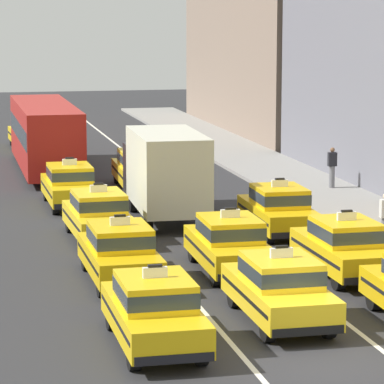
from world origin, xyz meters
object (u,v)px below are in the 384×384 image
taxi_left_third (98,215)px  bus_left_fifth (45,133)px  taxi_center_nearest (280,288)px  taxi_right_third (279,209)px  taxi_right_second (345,246)px  taxi_left_nearest (154,310)px  taxi_left_second (120,252)px  taxi_left_sixth (28,132)px  pedestrian_near_crosswalk (332,167)px  taxi_left_fourth (70,185)px  box_truck_center_third (164,171)px  taxi_center_fourth (139,168)px  taxi_center_second (229,243)px

taxi_left_third → bus_left_fifth: 16.05m
taxi_center_nearest → taxi_right_third: same height
taxi_left_third → taxi_right_second: size_ratio=1.01×
taxi_left_nearest → taxi_left_second: bearing=88.3°
taxi_left_sixth → pedestrian_near_crosswalk: bearing=-56.6°
taxi_left_fourth → box_truck_center_third: 4.52m
taxi_left_fourth → taxi_center_fourth: same height
bus_left_fifth → taxi_center_second: bus_left_fifth is taller
taxi_center_nearest → box_truck_center_third: (-0.11, 13.85, 0.90)m
taxi_center_nearest → taxi_right_third: size_ratio=0.99×
taxi_left_second → taxi_left_third: (0.19, 5.69, 0.00)m
taxi_center_fourth → taxi_right_third: 10.97m
taxi_right_second → taxi_center_nearest: bearing=-128.1°
taxi_center_second → taxi_right_third: 5.84m
taxi_center_nearest → bus_left_fifth: bearing=97.0°
taxi_right_second → pedestrian_near_crosswalk: bearing=71.4°
taxi_center_second → box_truck_center_third: box_truck_center_third is taller
bus_left_fifth → taxi_center_fourth: size_ratio=2.43×
taxi_left_sixth → taxi_center_second: 30.49m
taxi_left_fourth → taxi_right_third: size_ratio=0.99×
taxi_left_nearest → taxi_center_nearest: bearing=20.7°
taxi_center_fourth → taxi_right_third: (2.98, -10.56, 0.00)m
taxi_center_nearest → taxi_right_third: bearing=72.9°
taxi_left_third → taxi_right_second: (6.24, -6.41, 0.00)m
box_truck_center_third → taxi_center_fourth: size_ratio=1.52×
taxi_center_fourth → taxi_right_second: size_ratio=1.01×
taxi_left_nearest → taxi_center_fourth: 22.34m
taxi_left_third → taxi_left_fourth: 6.48m
bus_left_fifth → taxi_center_nearest: size_ratio=2.45×
bus_left_fifth → taxi_center_second: 21.59m
taxi_left_sixth → box_truck_center_third: size_ratio=0.66×
taxi_center_fourth → taxi_left_sixth: bearing=103.6°
bus_left_fifth → pedestrian_near_crosswalk: bus_left_fifth is taller
bus_left_fifth → taxi_center_second: size_ratio=2.44×
taxi_right_second → taxi_right_third: bearing=90.8°
taxi_center_nearest → pedestrian_near_crosswalk: bearing=66.3°
bus_left_fifth → taxi_left_sixth: bus_left_fifth is taller
taxi_right_second → taxi_left_second: bearing=173.6°
taxi_left_third → bus_left_fifth: bus_left_fifth is taller
taxi_left_second → bus_left_fifth: (-0.08, 21.70, 0.94)m
taxi_left_third → taxi_left_fourth: same height
taxi_center_nearest → taxi_center_second: 5.25m
taxi_center_nearest → taxi_right_second: 5.24m
taxi_left_nearest → taxi_right_third: (6.53, 11.51, 0.00)m
taxi_left_sixth → taxi_left_second: bearing=-89.6°
taxi_center_nearest → taxi_right_second: same height
taxi_center_second → taxi_center_fourth: size_ratio=1.00×
bus_left_fifth → taxi_right_second: bus_left_fifth is taller
taxi_center_second → taxi_right_second: bearing=-19.7°
taxi_center_nearest → taxi_left_sixth: bearing=95.5°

